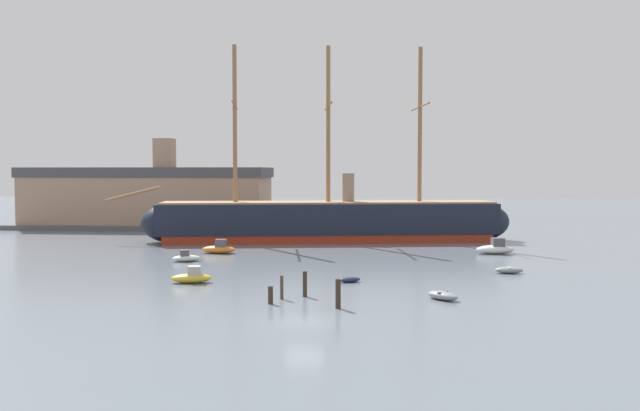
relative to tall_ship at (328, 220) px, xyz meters
The scene contains 15 objects.
ground_plane 50.41m from the tall_ship, 87.11° to the right, with size 400.00×400.00×0.00m, color slate.
tall_ship is the anchor object (origin of this frame).
motorboat_foreground_left 37.22m from the tall_ship, 104.68° to the right, with size 3.86×2.16×1.53m.
dinghy_foreground_right 43.61m from the tall_ship, 73.36° to the right, with size 2.89×2.87×0.67m.
dinghy_near_centre 34.65m from the tall_ship, 82.06° to the right, with size 2.23×1.65×0.48m.
motorboat_mid_left 26.50m from the tall_ship, 122.30° to the right, with size 3.39×2.48×1.31m.
dinghy_mid_right 34.28m from the tall_ship, 53.78° to the right, with size 2.77×1.28×0.64m.
motorboat_alongside_bow 19.34m from the tall_ship, 129.56° to the right, with size 4.15×1.78×1.73m.
motorboat_alongside_stern 24.77m from the tall_ship, 29.51° to the right, with size 4.85×2.50×1.95m.
motorboat_distant_centre 16.58m from the tall_ship, 72.31° to the left, with size 2.82×3.52×1.38m.
mooring_piling_nearest 41.48m from the tall_ship, 87.90° to the right, with size 0.35×0.35×2.05m, color #382B1E.
mooring_piling_left_pair 42.68m from the tall_ship, 90.24° to the right, with size 0.27×0.27×1.88m, color #4C3D2D.
mooring_piling_right_pair 44.64m from the tall_ship, 90.96° to the right, with size 0.38×0.38×1.35m, color #382B1E.
mooring_piling_midwater 46.01m from the tall_ship, 84.40° to the right, with size 0.39×0.39×2.19m, color #382B1E.
dockside_warehouse_left 39.24m from the tall_ship, 149.54° to the left, with size 46.60×14.84×15.78m.
Camera 1 is at (5.16, -43.57, 10.16)m, focal length 37.12 mm.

